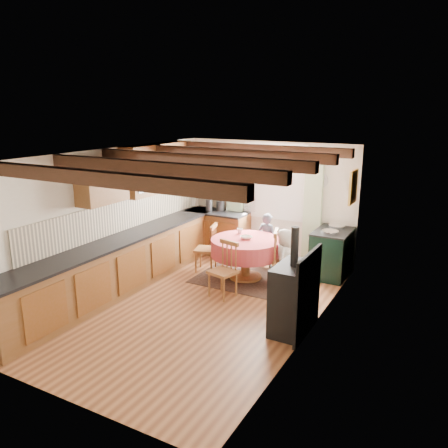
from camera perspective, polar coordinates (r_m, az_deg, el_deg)
The scene contains 40 objects.
floor at distance 7.31m, azimuth -3.05°, elevation -10.17°, with size 3.60×5.50×0.00m, color #A96C3F.
ceiling at distance 6.67m, azimuth -3.33°, elevation 8.89°, with size 3.60×5.50×0.00m, color white.
wall_back at distance 9.28m, azimuth 5.77°, elevation 3.00°, with size 3.60×0.00×2.40m, color silver.
wall_front at distance 4.91m, azimuth -20.47°, elevation -8.75°, with size 3.60×0.00×2.40m, color silver.
wall_left at distance 7.96m, azimuth -14.28°, elevation 0.64°, with size 0.00×5.50×2.40m, color silver.
wall_right at distance 6.18m, azimuth 11.21°, elevation -3.25°, with size 0.00×5.50×2.40m, color silver.
beam_a at distance 5.10m, azimuth -15.28°, elevation 5.56°, with size 3.60×0.16×0.16m, color #3C2116.
beam_b at distance 5.86m, azimuth -8.51°, elevation 7.05°, with size 3.60×0.16×0.16m, color #3C2116.
beam_c at distance 6.68m, azimuth -3.32°, elevation 8.12°, with size 3.60×0.16×0.16m, color #3C2116.
beam_d at distance 7.54m, azimuth 0.74°, elevation 8.90°, with size 3.60×0.16×0.16m, color #3C2116.
beam_e at distance 8.43m, azimuth 3.95°, elevation 9.49°, with size 3.60×0.16×0.16m, color #3C2116.
splash_left at distance 8.16m, azimuth -12.76°, elevation 1.08°, with size 0.02×4.50×0.55m, color beige.
splash_back at distance 9.68m, azimuth 0.26°, elevation 3.57°, with size 1.40×0.02×0.55m, color beige.
base_cabinet_left at distance 7.98m, azimuth -12.34°, elevation -4.91°, with size 0.60×5.30×0.88m, color brown.
base_cabinet_back at distance 9.64m, azimuth -0.79°, elevation -1.12°, with size 1.30×0.60×0.88m, color brown.
worktop_left at distance 7.83m, azimuth -12.42°, elevation -1.76°, with size 0.64×5.30×0.04m, color black.
worktop_back at distance 9.51m, azimuth -0.86°, elevation 1.51°, with size 1.30×0.64×0.04m, color black.
wall_cabinet_glass at distance 8.62m, azimuth -8.34°, elevation 7.08°, with size 0.34×1.80×0.90m, color brown.
wall_cabinet_solid at distance 7.49m, azimuth -15.21°, elevation 5.19°, with size 0.34×0.90×0.70m, color brown.
window_frame at distance 9.15m, azimuth 6.38°, elevation 5.37°, with size 1.34×0.03×1.54m, color white.
window_pane at distance 9.16m, azimuth 6.39°, elevation 5.37°, with size 1.20×0.01×1.40m, color white.
curtain_left at distance 9.52m, azimuth 1.36°, elevation 2.75°, with size 0.35×0.10×2.10m, color #ADCA9A.
curtain_right at distance 8.89m, azimuth 11.15°, elevation 1.61°, with size 0.35×0.10×2.10m, color #ADCA9A.
curtain_rod at distance 9.00m, azimuth 6.28°, elevation 9.06°, with size 0.03×0.03×2.00m, color black.
wall_picture at distance 8.24m, azimuth 16.06°, elevation 4.54°, with size 0.04×0.50×0.60m, color gold.
wall_plate at distance 8.81m, azimuth 12.11°, elevation 5.43°, with size 0.30×0.30×0.02m, color silver.
rug at distance 8.33m, azimuth 2.73°, elevation -6.90°, with size 1.74×1.35×0.01m, color black.
dining_table at distance 8.20m, azimuth 2.76°, elevation -4.47°, with size 1.26×1.26×0.76m, color #B92C4F, non-canonical shape.
chair_near at distance 7.42m, azimuth -0.17°, elevation -5.83°, with size 0.40×0.42×0.94m, color #9A6430, non-canonical shape.
chair_left at distance 8.57m, azimuth -2.34°, elevation -3.01°, with size 0.40×0.42×0.93m, color #9A6430, non-canonical shape.
chair_right at distance 7.85m, azimuth 7.80°, elevation -4.46°, with size 0.44×0.46×1.03m, color #9A6430, non-canonical shape.
aga_range at distance 8.60m, azimuth 13.52°, elevation -3.52°, with size 0.62×0.96×0.89m, color black, non-canonical shape.
cast_iron_stove at distance 6.29m, azimuth 8.77°, elevation -7.08°, with size 0.46×0.76×1.52m, color black, non-canonical shape.
child_far at distance 8.79m, azimuth 5.46°, elevation -2.07°, with size 0.40×0.26×1.09m, color #454F5F.
child_right at distance 7.85m, azimuth 7.71°, elevation -4.35°, with size 0.52×0.34×1.06m, color beige.
bowl_a at distance 8.09m, azimuth 2.86°, elevation -1.73°, with size 0.21×0.21×0.05m, color silver.
bowl_b at distance 8.08m, azimuth 2.81°, elevation -1.72°, with size 0.19×0.19×0.06m, color silver.
cup at distance 8.42m, azimuth 2.02°, elevation -0.89°, with size 0.10×0.10×0.10m, color silver.
canister_tall at distance 9.51m, azimuth -1.92°, elevation 2.40°, with size 0.15×0.15×0.25m, color #262628.
canister_wide at distance 9.57m, azimuth -0.47°, elevation 2.35°, with size 0.18×0.18×0.20m, color #262628.
Camera 1 is at (3.50, -5.63, 3.08)m, focal length 36.07 mm.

